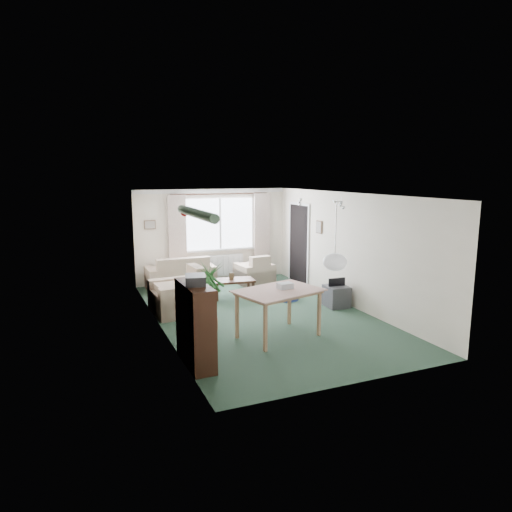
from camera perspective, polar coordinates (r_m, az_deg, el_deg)
name	(u,v)px	position (r m, az deg, el deg)	size (l,w,h in m)	color
ground	(262,315)	(9.19, 0.72, -7.39)	(6.50, 6.50, 0.00)	#294534
window	(220,224)	(11.92, -4.54, 4.05)	(1.80, 0.03, 1.30)	white
curtain_rod	(220,194)	(11.78, -4.47, 7.74)	(2.60, 0.03, 0.03)	black
curtain_left	(177,235)	(11.55, -9.81, 2.58)	(0.45, 0.08, 2.00)	beige
curtain_right	(262,231)	(12.25, 0.75, 3.17)	(0.45, 0.08, 2.00)	beige
radiator	(221,265)	(12.05, -4.41, -1.18)	(1.20, 0.10, 0.55)	white
doorway	(299,244)	(11.73, 5.39, 1.48)	(0.03, 0.95, 2.00)	black
pendant_lamp	(335,262)	(6.93, 9.83, -0.75)	(0.36, 0.36, 0.36)	white
tinsel_garland	(196,213)	(5.96, -7.49, 5.30)	(1.60, 1.60, 0.12)	#196626
bauble_cluster_a	(300,200)	(10.14, 5.53, 7.03)	(0.20, 0.20, 0.20)	silver
bauble_cluster_b	(342,202)	(9.27, 10.69, 6.59)	(0.20, 0.20, 0.20)	silver
wall_picture_back	(150,225)	(11.49, -13.13, 3.83)	(0.28, 0.03, 0.22)	brown
wall_picture_right	(319,227)	(10.79, 7.91, 3.60)	(0.03, 0.24, 0.30)	brown
sofa	(180,272)	(11.32, -9.42, -2.00)	(1.63, 0.86, 0.81)	beige
armchair_corner	(254,269)	(11.65, -0.22, -1.64)	(0.85, 0.80, 0.76)	beige
armchair_left	(178,290)	(9.35, -9.75, -4.25)	(1.04, 0.99, 0.93)	#BEB88F
coffee_table	(233,288)	(10.42, -2.87, -4.06)	(0.93, 0.52, 0.42)	black
photo_frame	(232,276)	(10.33, -3.06, -2.53)	(0.12, 0.02, 0.16)	#4D3E27
bookshelf	(195,325)	(6.79, -7.59, -8.50)	(0.33, 1.00, 1.22)	black
hifi_box	(195,280)	(6.55, -7.58, -2.99)	(0.28, 0.35, 0.14)	#323236
houseplant	(210,297)	(8.21, -5.72, -5.09)	(0.53, 0.53, 1.24)	#1C521D
dining_table	(278,314)	(7.91, 2.81, -7.26)	(1.30, 0.87, 0.81)	tan
gift_box	(285,286)	(7.88, 3.65, -3.80)	(0.25, 0.18, 0.12)	silver
tv_cube	(336,296)	(9.85, 10.01, -4.97)	(0.45, 0.49, 0.45)	#3A393F
pet_bed	(287,297)	(10.28, 3.87, -5.17)	(0.52, 0.52, 0.10)	navy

